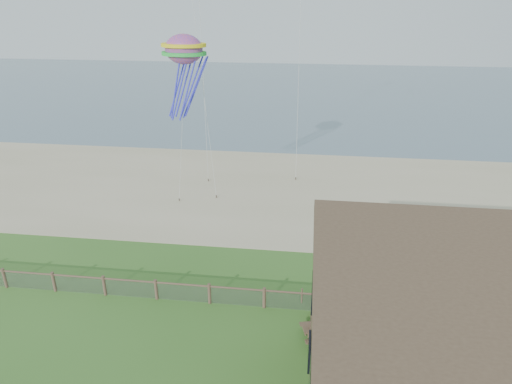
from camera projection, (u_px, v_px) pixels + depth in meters
The scene contains 6 objects.
sand_beach at pixel (250, 189), 39.59m from camera, with size 72.00×20.00×0.02m, color tan.
ocean at pixel (284, 91), 79.60m from camera, with size 160.00×68.00×0.02m, color slate.
chainlink_fence at pixel (210, 295), 24.82m from camera, with size 36.20×0.20×1.25m, color brown, non-canonical shape.
motel_deck at pixel (463, 332), 22.55m from camera, with size 15.00×2.00×0.50m, color brown.
picnic_table at pixel (323, 331), 22.33m from camera, with size 2.07×1.56×0.87m, color brown, non-canonical shape.
octopus_kite at pixel (185, 74), 30.12m from camera, with size 2.98×2.10×6.13m, color orange, non-canonical shape.
Camera 1 is at (5.06, -14.03, 15.61)m, focal length 32.00 mm.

